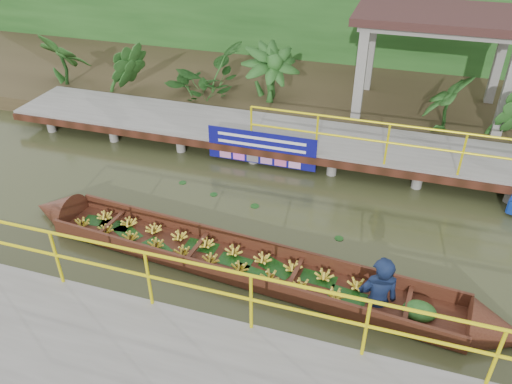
% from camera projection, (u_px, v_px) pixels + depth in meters
% --- Properties ---
extents(ground, '(80.00, 80.00, 0.00)m').
position_uv_depth(ground, '(260.00, 231.00, 10.26)').
color(ground, '#272E17').
rests_on(ground, ground).
extents(land_strip, '(30.00, 8.00, 0.45)m').
position_uv_depth(land_strip, '(327.00, 91.00, 16.15)').
color(land_strip, '#362C1B').
rests_on(land_strip, ground).
extents(far_dock, '(16.00, 2.06, 1.66)m').
position_uv_depth(far_dock, '(300.00, 138.00, 12.74)').
color(far_dock, slate).
rests_on(far_dock, ground).
extents(pavilion, '(4.40, 3.00, 3.00)m').
position_uv_depth(pavilion, '(440.00, 26.00, 13.03)').
color(pavilion, slate).
rests_on(pavilion, ground).
extents(foliage_backdrop, '(30.00, 0.80, 4.00)m').
position_uv_depth(foliage_backdrop, '(345.00, 16.00, 17.19)').
color(foliage_backdrop, '#194215').
rests_on(foliage_backdrop, ground).
extents(vendor_boat, '(9.80, 1.83, 2.34)m').
position_uv_depth(vendor_boat, '(265.00, 262.00, 9.00)').
color(vendor_boat, '#39170F').
rests_on(vendor_boat, ground).
extents(blue_banner, '(2.73, 0.04, 0.85)m').
position_uv_depth(blue_banner, '(261.00, 148.00, 12.13)').
color(blue_banner, navy).
rests_on(blue_banner, ground).
extents(tropical_plants, '(14.07, 1.07, 1.34)m').
position_uv_depth(tropical_plants, '(256.00, 82.00, 14.34)').
color(tropical_plants, '#194215').
rests_on(tropical_plants, ground).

